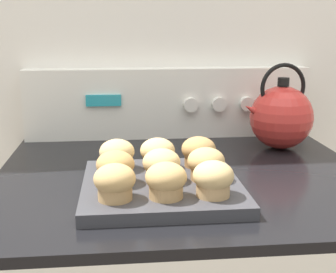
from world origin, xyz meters
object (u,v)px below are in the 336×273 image
(muffin_r1_c0, at_px, (115,168))
(tea_kettle, at_px, (281,116))
(muffin_r0_c2, at_px, (213,179))
(muffin_pan, at_px, (161,187))
(muffin_r1_c1, at_px, (161,165))
(muffin_r2_c1, at_px, (158,153))
(muffin_r2_c2, at_px, (199,152))
(muffin_r0_c1, at_px, (166,181))
(muffin_r0_c0, at_px, (115,182))
(muffin_r1_c2, at_px, (206,164))
(muffin_r2_c0, at_px, (117,155))

(muffin_r1_c0, distance_m, tea_kettle, 0.49)
(muffin_r0_c2, bearing_deg, muffin_pan, 134.13)
(muffin_r1_c1, bearing_deg, muffin_r2_c1, 90.43)
(muffin_r2_c2, bearing_deg, tea_kettle, 39.50)
(muffin_r1_c1, height_order, muffin_r2_c1, same)
(muffin_r0_c2, bearing_deg, muffin_r2_c2, 88.86)
(muffin_pan, relative_size, muffin_r2_c2, 4.14)
(muffin_pan, distance_m, muffin_r2_c2, 0.12)
(muffin_r0_c1, distance_m, muffin_r0_c2, 0.08)
(muffin_r0_c0, bearing_deg, muffin_r2_c2, 45.00)
(muffin_r0_c0, distance_m, muffin_r1_c2, 0.18)
(muffin_r0_c1, height_order, muffin_r2_c0, same)
(muffin_r0_c1, height_order, muffin_r1_c0, same)
(muffin_pan, xyz_separation_m, muffin_r0_c0, (-0.08, -0.08, 0.04))
(muffin_r1_c2, height_order, tea_kettle, tea_kettle)
(muffin_pan, relative_size, muffin_r2_c1, 4.14)
(muffin_r1_c0, xyz_separation_m, muffin_r2_c1, (0.08, 0.08, 0.00))
(muffin_r0_c0, distance_m, muffin_r0_c2, 0.16)
(muffin_r0_c0, xyz_separation_m, tea_kettle, (0.40, 0.36, 0.03))
(muffin_r0_c1, xyz_separation_m, muffin_r2_c0, (-0.08, 0.16, 0.00))
(muffin_r1_c0, bearing_deg, muffin_r1_c1, 2.99)
(muffin_r2_c2, bearing_deg, muffin_r2_c1, -178.22)
(muffin_r2_c1, bearing_deg, muffin_r0_c1, -89.75)
(muffin_r0_c0, xyz_separation_m, muffin_r0_c2, (0.16, -0.00, 0.00))
(muffin_r0_c0, height_order, muffin_r1_c2, same)
(muffin_r2_c2, xyz_separation_m, tea_kettle, (0.23, 0.19, 0.03))
(muffin_r1_c0, xyz_separation_m, muffin_r1_c2, (0.16, 0.00, 0.00))
(muffin_r1_c2, bearing_deg, muffin_r2_c0, 154.07)
(muffin_r1_c0, xyz_separation_m, muffin_r1_c1, (0.08, 0.00, 0.00))
(muffin_r1_c2, distance_m, muffin_r2_c1, 0.11)
(muffin_r1_c0, bearing_deg, muffin_pan, 1.82)
(muffin_r1_c1, xyz_separation_m, tea_kettle, (0.32, 0.28, 0.03))
(muffin_r0_c1, bearing_deg, muffin_r2_c0, 116.45)
(muffin_r0_c2, relative_size, tea_kettle, 0.33)
(muffin_r1_c0, relative_size, tea_kettle, 0.33)
(muffin_r0_c1, distance_m, muffin_r2_c0, 0.18)
(muffin_r2_c2, bearing_deg, muffin_r0_c0, -135.00)
(muffin_r1_c1, height_order, muffin_r1_c2, same)
(muffin_r0_c0, bearing_deg, tea_kettle, 41.89)
(muffin_r0_c2, height_order, muffin_r2_c0, same)
(muffin_r0_c1, height_order, muffin_r2_c2, same)
(muffin_r1_c1, bearing_deg, muffin_r0_c2, -46.60)
(muffin_pan, xyz_separation_m, muffin_r2_c0, (-0.08, 0.08, 0.04))
(muffin_r0_c2, xyz_separation_m, muffin_r1_c2, (0.00, 0.08, 0.00))
(muffin_r2_c1, bearing_deg, muffin_r1_c2, -44.30)
(muffin_r0_c0, bearing_deg, muffin_r2_c1, 63.03)
(muffin_r0_c2, relative_size, muffin_r1_c1, 1.00)
(muffin_r0_c1, bearing_deg, muffin_r1_c0, 136.49)
(muffin_r1_c2, relative_size, muffin_r2_c0, 1.00)
(muffin_r1_c2, height_order, muffin_r2_c1, same)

